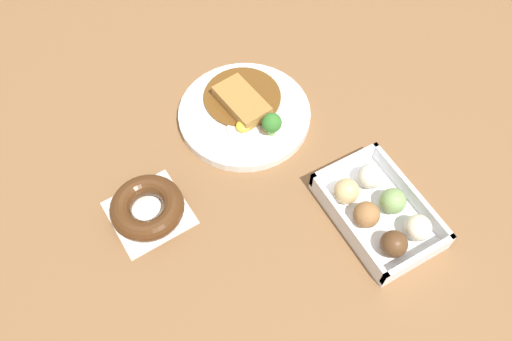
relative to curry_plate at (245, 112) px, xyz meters
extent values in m
plane|color=brown|center=(-0.11, 0.01, -0.01)|extent=(1.60, 1.60, 0.00)
cylinder|color=white|center=(0.00, 0.00, -0.01)|extent=(0.25, 0.25, 0.02)
cylinder|color=brown|center=(0.03, -0.01, 0.01)|extent=(0.15, 0.15, 0.01)
cube|color=#A87538|center=(0.01, 0.00, 0.02)|extent=(0.12, 0.07, 0.02)
cylinder|color=white|center=(-0.04, 0.02, 0.01)|extent=(0.06, 0.06, 0.00)
ellipsoid|color=yellow|center=(-0.04, 0.02, 0.02)|extent=(0.03, 0.03, 0.01)
cylinder|color=#8CB766|center=(-0.07, -0.02, 0.01)|extent=(0.01, 0.01, 0.02)
sphere|color=#387A2D|center=(-0.07, -0.02, 0.03)|extent=(0.04, 0.04, 0.04)
cube|color=orange|center=(-0.06, -0.02, 0.01)|extent=(0.02, 0.02, 0.01)
cube|color=white|center=(-0.29, -0.09, -0.01)|extent=(0.21, 0.14, 0.01)
cube|color=white|center=(-0.39, -0.09, 0.01)|extent=(0.01, 0.14, 0.03)
cube|color=white|center=(-0.19, -0.09, 0.01)|extent=(0.01, 0.14, 0.03)
cube|color=white|center=(-0.29, -0.15, 0.01)|extent=(0.21, 0.01, 0.03)
cube|color=white|center=(-0.29, -0.03, 0.01)|extent=(0.21, 0.01, 0.03)
sphere|color=#EFE5C6|center=(-0.35, -0.12, 0.02)|extent=(0.04, 0.04, 0.04)
sphere|color=#84A860|center=(-0.30, -0.11, 0.02)|extent=(0.04, 0.04, 0.04)
sphere|color=silver|center=(-0.24, -0.11, 0.02)|extent=(0.04, 0.04, 0.04)
sphere|color=brown|center=(-0.36, -0.07, 0.02)|extent=(0.04, 0.04, 0.04)
sphere|color=#9E6B3D|center=(-0.29, -0.06, 0.02)|extent=(0.04, 0.04, 0.04)
sphere|color=#DBB77A|center=(-0.24, -0.06, 0.02)|extent=(0.04, 0.04, 0.04)
cube|color=white|center=(-0.10, 0.24, -0.01)|extent=(0.13, 0.13, 0.00)
torus|color=#4C2B14|center=(-0.10, 0.24, 0.01)|extent=(0.12, 0.12, 0.04)
camera|label=1|loc=(-0.54, 0.28, 0.75)|focal=35.69mm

